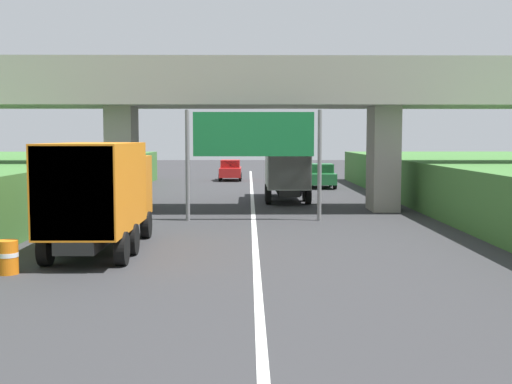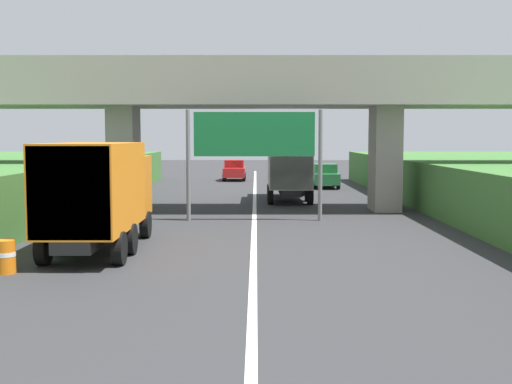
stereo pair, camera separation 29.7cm
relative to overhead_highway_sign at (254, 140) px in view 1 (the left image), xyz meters
name	(u,v)px [view 1 (the left image)]	position (x,y,z in m)	size (l,w,h in m)	color
lane_centre_stripe	(254,226)	(0.00, -1.80, -3.47)	(0.20, 86.32, 0.01)	white
overpass_bridge	(253,100)	(0.00, 3.99, 1.96)	(40.00, 4.80, 7.29)	#9E998E
overhead_highway_sign	(254,140)	(0.00, 0.00, 0.00)	(5.88, 0.18, 4.79)	slate
truck_black	(286,167)	(1.92, 9.18, -1.54)	(2.44, 7.30, 3.44)	black
truck_orange	(101,191)	(-4.87, -7.72, -1.54)	(2.44, 7.30, 3.44)	black
car_green	(321,176)	(4.96, 18.39, -2.62)	(1.86, 4.10, 1.72)	#236B38
car_red	(230,170)	(-1.73, 26.48, -2.62)	(1.86, 4.10, 1.72)	red
construction_barrel_2	(7,257)	(-6.60, -11.14, -3.01)	(0.57, 0.57, 0.90)	orange
construction_barrel_3	(52,233)	(-6.71, -6.84, -3.01)	(0.57, 0.57, 0.90)	orange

